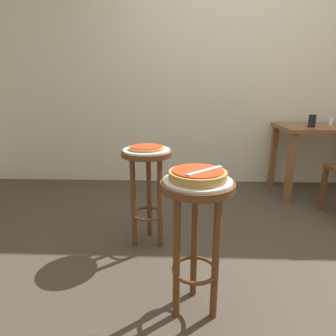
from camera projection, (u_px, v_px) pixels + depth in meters
name	position (u px, v px, depth m)	size (l,w,h in m)	color
ground_plane	(263.00, 255.00, 1.98)	(6.00, 6.00, 0.00)	#42382D
back_wall	(233.00, 51.00, 3.16)	(6.00, 0.10, 3.00)	beige
stool_foreground	(196.00, 221.00, 1.37)	(0.35, 0.35, 0.70)	#5B3319
serving_plate_foreground	(198.00, 181.00, 1.31)	(0.32, 0.32, 0.01)	silver
pizza_foreground	(198.00, 175.00, 1.30)	(0.27, 0.27, 0.05)	#B78442
stool_middle	(147.00, 178.00, 2.01)	(0.35, 0.35, 0.70)	#5B3319
serving_plate_middle	(146.00, 150.00, 1.95)	(0.32, 0.32, 0.01)	silver
pizza_middle	(146.00, 148.00, 1.95)	(0.25, 0.25, 0.02)	#B78442
dining_table	(325.00, 138.00, 2.96)	(0.96, 0.63, 0.74)	brown
cup_near_edge	(312.00, 121.00, 2.82)	(0.07, 0.07, 0.12)	black
condiment_shaker	(331.00, 121.00, 2.98)	(0.04, 0.04, 0.08)	white
pizza_server_knife	(205.00, 171.00, 1.28)	(0.22, 0.02, 0.01)	silver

